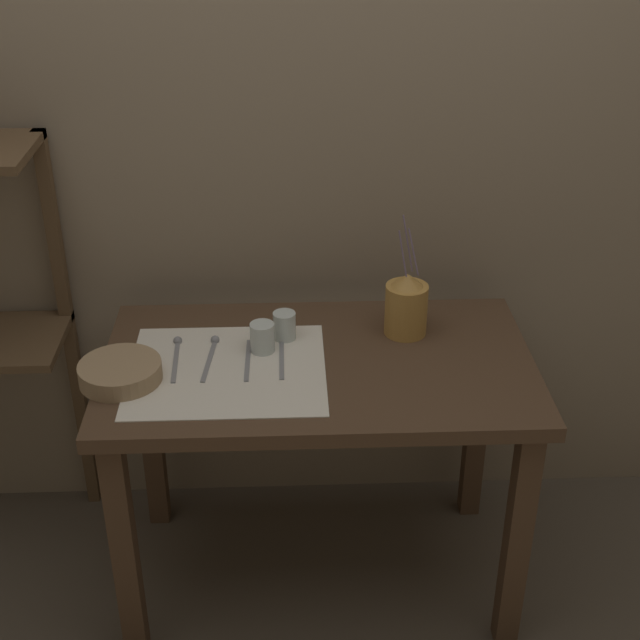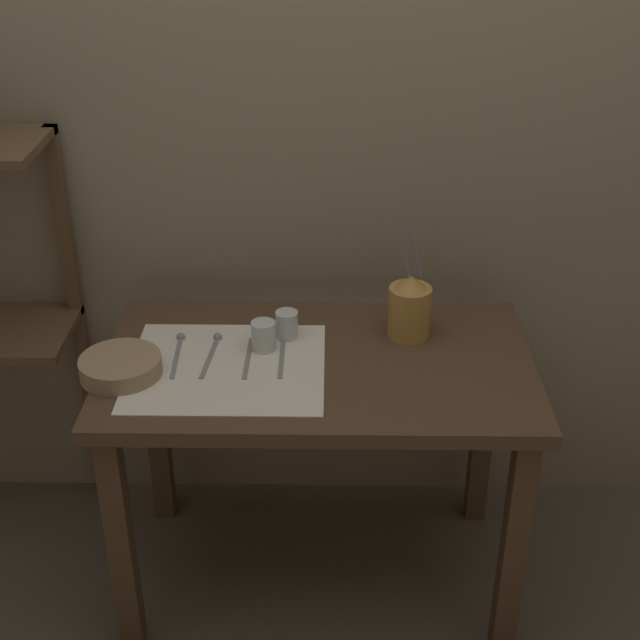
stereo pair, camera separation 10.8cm
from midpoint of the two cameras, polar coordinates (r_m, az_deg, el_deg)
The scene contains 12 objects.
ground_plane at distance 2.79m, azimuth 1.05°, elevation -15.85°, with size 12.00×12.00×0.00m, color brown.
stone_wall_back at distance 2.54m, azimuth 1.27°, elevation 11.38°, with size 7.00×0.06×2.40m.
wooden_table at distance 2.39m, azimuth 1.19°, elevation -4.99°, with size 1.13×0.65×0.75m.
linen_cloth at distance 2.30m, azimuth -4.65°, elevation -3.04°, with size 0.50×0.44×0.00m.
pitcher_with_flowers at distance 2.42m, azimuth 7.02°, elevation 0.75°, with size 0.12×0.12×0.34m.
wooden_bowl at distance 2.29m, azimuth -11.34°, elevation -2.95°, with size 0.21×0.21×0.05m.
glass_tumbler_near at distance 2.35m, azimuth -2.32°, elevation -1.03°, with size 0.06×0.06×0.08m.
glass_tumbler_far at distance 2.40m, azimuth -0.85°, elevation -0.31°, with size 0.06×0.06×0.08m.
spoon_inner at distance 2.40m, azimuth -7.74°, elevation -1.62°, with size 0.03×0.21×0.02m.
spoon_outer at distance 2.39m, azimuth -5.49°, elevation -1.64°, with size 0.04×0.21×0.02m.
fork_outer at distance 2.32m, azimuth -3.31°, elevation -2.49°, with size 0.01×0.20×0.00m.
fork_inner at distance 2.33m, azimuth -1.13°, elevation -2.42°, with size 0.01×0.20×0.00m.
Camera 2 is at (0.03, -1.98, 1.96)m, focal length 50.00 mm.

